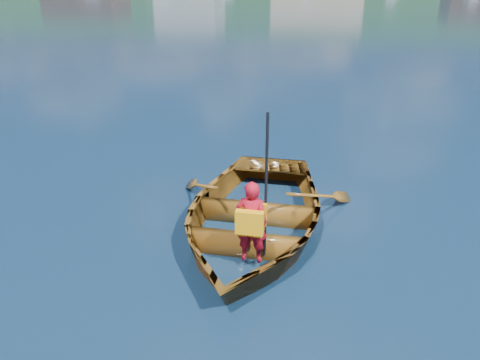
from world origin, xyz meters
The scene contains 3 objects.
ground centered at (0.00, 0.00, 0.00)m, with size 600.00×600.00×0.00m.
rowboat centered at (-0.27, -0.81, 0.27)m, with size 2.96×4.10×0.84m.
child_paddler centered at (-0.13, -1.71, 0.65)m, with size 0.40×0.34×1.89m.
Camera 1 is at (0.67, -6.67, 3.42)m, focal length 35.00 mm.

